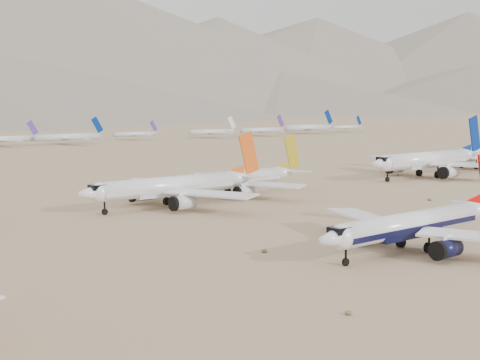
# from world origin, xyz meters

# --- Properties ---
(ground) EXTENTS (7000.00, 7000.00, 0.00)m
(ground) POSITION_xyz_m (0.00, 0.00, 0.00)
(ground) COLOR #9B7A5A
(ground) RESTS_ON ground
(main_airliner) EXTENTS (43.46, 42.45, 15.34)m
(main_airliner) POSITION_xyz_m (-9.97, 0.36, 4.22)
(main_airliner) COLOR white
(main_airliner) RESTS_ON ground
(row2_navy_widebody) EXTENTS (54.71, 53.50, 19.46)m
(row2_navy_widebody) POSITION_xyz_m (83.15, 61.78, 5.43)
(row2_navy_widebody) COLOR white
(row2_navy_widebody) RESTS_ON ground
(row2_gold_tail) EXTENTS (42.47, 41.53, 15.12)m
(row2_gold_tail) POSITION_xyz_m (8.24, 68.39, 4.23)
(row2_gold_tail) COLOR white
(row2_gold_tail) RESTS_ON ground
(row2_orange_tail) EXTENTS (46.53, 45.52, 16.60)m
(row2_orange_tail) POSITION_xyz_m (-14.03, 62.76, 4.66)
(row2_orange_tail) COLOR white
(row2_orange_tail) RESTS_ON ground
(row2_blue_far) EXTENTS (46.78, 45.74, 16.62)m
(row2_blue_far) POSITION_xyz_m (119.19, 69.41, 4.63)
(row2_blue_far) COLOR white
(row2_blue_far) RESTS_ON ground
(distant_storage_row) EXTENTS (622.54, 54.77, 16.20)m
(distant_storage_row) POSITION_xyz_m (33.86, 300.28, 4.38)
(distant_storage_row) COLOR silver
(distant_storage_row) RESTS_ON ground
(foothills) EXTENTS (4637.50, 1395.00, 155.00)m
(foothills) POSITION_xyz_m (526.68, 1100.00, 67.15)
(foothills) COLOR slate
(foothills) RESTS_ON ground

